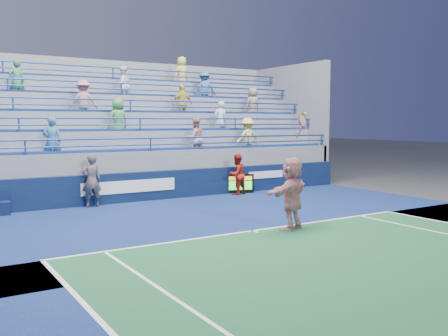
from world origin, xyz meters
TOP-DOWN VIEW (x-y plane):
  - ground at (0.00, 0.00)m, footprint 120.00×120.00m
  - sponsor_wall at (0.00, 6.50)m, footprint 18.00×0.32m
  - bleacher_stand at (-0.00, 10.27)m, footprint 18.00×5.60m
  - serve_speed_board at (3.79, 6.25)m, footprint 1.12×0.51m
  - judge_chair at (-5.32, 6.18)m, footprint 0.51×0.51m
  - tennis_player at (1.08, -0.33)m, footprint 1.94×1.26m
  - line_judge at (-2.48, 6.14)m, footprint 0.69×0.47m
  - ball_girl at (3.45, 5.97)m, footprint 0.93×0.79m

SIDE VIEW (x-z plane):
  - ground at x=0.00m, z-range 0.00..0.00m
  - judge_chair at x=-5.32m, z-range -0.14..0.63m
  - serve_speed_board at x=3.79m, z-range 0.00..0.80m
  - sponsor_wall at x=0.00m, z-range 0.00..1.10m
  - ball_girl at x=3.45m, z-range 0.00..1.66m
  - line_judge at x=-2.48m, z-range 0.00..1.86m
  - tennis_player at x=1.08m, z-range -0.60..2.61m
  - bleacher_stand at x=0.00m, z-range -1.52..4.61m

